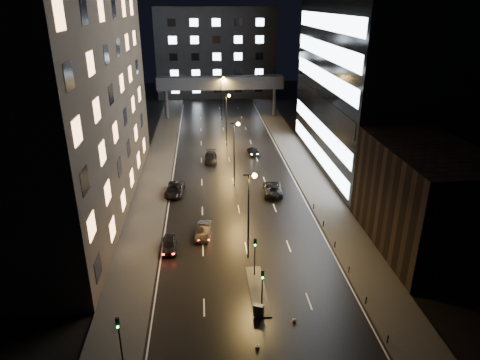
{
  "coord_description": "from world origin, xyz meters",
  "views": [
    {
      "loc": [
        -4.51,
        -32.4,
        26.56
      ],
      "look_at": [
        0.25,
        20.91,
        4.0
      ],
      "focal_mm": 32.0,
      "sensor_mm": 36.0,
      "label": 1
    }
  ],
  "objects_px": {
    "car_away_b": "(203,231)",
    "car_away_c": "(175,189)",
    "car_away_a": "(169,244)",
    "car_away_d": "(211,158)",
    "car_toward_a": "(273,189)",
    "utility_cabinet": "(259,310)",
    "car_toward_b": "(253,151)"
  },
  "relations": [
    {
      "from": "car_away_b",
      "to": "car_away_c",
      "type": "distance_m",
      "value": 13.36
    },
    {
      "from": "car_away_a",
      "to": "car_away_c",
      "type": "height_order",
      "value": "car_away_c"
    },
    {
      "from": "car_away_d",
      "to": "car_toward_a",
      "type": "xyz_separation_m",
      "value": [
        8.76,
        -14.34,
        0.04
      ]
    },
    {
      "from": "car_toward_a",
      "to": "utility_cabinet",
      "type": "height_order",
      "value": "car_toward_a"
    },
    {
      "from": "car_toward_b",
      "to": "utility_cabinet",
      "type": "bearing_deg",
      "value": 79.59
    },
    {
      "from": "car_away_b",
      "to": "utility_cabinet",
      "type": "relative_size",
      "value": 3.95
    },
    {
      "from": "car_away_c",
      "to": "car_away_d",
      "type": "xyz_separation_m",
      "value": [
        5.69,
        13.3,
        -0.01
      ]
    },
    {
      "from": "car_away_c",
      "to": "car_toward_a",
      "type": "distance_m",
      "value": 14.5
    },
    {
      "from": "car_away_d",
      "to": "car_away_b",
      "type": "bearing_deg",
      "value": -91.25
    },
    {
      "from": "car_away_b",
      "to": "car_away_c",
      "type": "height_order",
      "value": "car_away_c"
    },
    {
      "from": "car_away_d",
      "to": "car_away_c",
      "type": "bearing_deg",
      "value": -110.93
    },
    {
      "from": "car_away_a",
      "to": "car_away_d",
      "type": "relative_size",
      "value": 0.78
    },
    {
      "from": "car_away_c",
      "to": "utility_cabinet",
      "type": "xyz_separation_m",
      "value": [
        8.93,
        -27.55,
        -0.04
      ]
    },
    {
      "from": "car_away_b",
      "to": "car_away_d",
      "type": "relative_size",
      "value": 0.87
    },
    {
      "from": "car_away_a",
      "to": "car_toward_a",
      "type": "height_order",
      "value": "car_toward_a"
    },
    {
      "from": "car_away_c",
      "to": "utility_cabinet",
      "type": "height_order",
      "value": "car_away_c"
    },
    {
      "from": "car_away_c",
      "to": "car_toward_a",
      "type": "relative_size",
      "value": 0.95
    },
    {
      "from": "car_away_c",
      "to": "car_toward_a",
      "type": "xyz_separation_m",
      "value": [
        14.46,
        -1.05,
        0.04
      ]
    },
    {
      "from": "car_away_c",
      "to": "car_away_a",
      "type": "bearing_deg",
      "value": -83.81
    },
    {
      "from": "car_away_c",
      "to": "car_away_d",
      "type": "distance_m",
      "value": 14.46
    },
    {
      "from": "car_away_c",
      "to": "car_toward_b",
      "type": "xyz_separation_m",
      "value": [
        13.66,
        16.65,
        -0.11
      ]
    },
    {
      "from": "car_away_c",
      "to": "car_toward_a",
      "type": "bearing_deg",
      "value": 1.41
    },
    {
      "from": "car_away_a",
      "to": "utility_cabinet",
      "type": "distance_m",
      "value": 14.97
    },
    {
      "from": "car_away_a",
      "to": "car_away_b",
      "type": "height_order",
      "value": "car_away_b"
    },
    {
      "from": "car_away_a",
      "to": "utility_cabinet",
      "type": "xyz_separation_m",
      "value": [
        8.76,
        -12.15,
        0.03
      ]
    },
    {
      "from": "car_away_b",
      "to": "car_toward_a",
      "type": "relative_size",
      "value": 0.79
    },
    {
      "from": "car_away_a",
      "to": "car_away_c",
      "type": "bearing_deg",
      "value": 88.21
    },
    {
      "from": "car_away_c",
      "to": "car_toward_a",
      "type": "height_order",
      "value": "car_toward_a"
    },
    {
      "from": "car_away_a",
      "to": "car_away_c",
      "type": "xyz_separation_m",
      "value": [
        -0.17,
        15.4,
        0.07
      ]
    },
    {
      "from": "car_away_d",
      "to": "utility_cabinet",
      "type": "xyz_separation_m",
      "value": [
        3.23,
        -40.85,
        -0.03
      ]
    },
    {
      "from": "car_away_a",
      "to": "car_away_b",
      "type": "relative_size",
      "value": 0.89
    },
    {
      "from": "car_away_b",
      "to": "utility_cabinet",
      "type": "bearing_deg",
      "value": -64.52
    }
  ]
}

